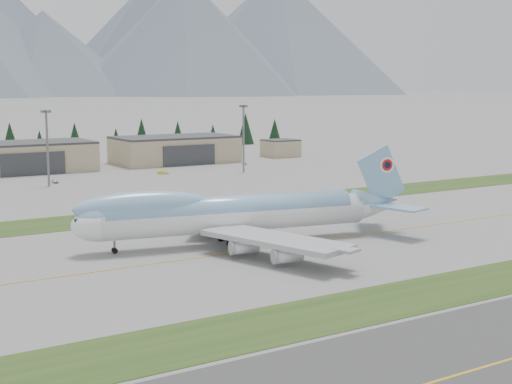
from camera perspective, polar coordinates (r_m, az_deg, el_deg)
ground at (r=139.92m, az=2.86°, el=-4.22°), size 7000.00×7000.00×0.00m
grass_strip_near at (r=111.62m, az=14.02°, el=-7.76°), size 400.00×14.00×0.08m
grass_strip_far at (r=178.17m, az=-5.32°, el=-1.50°), size 400.00×18.00×0.08m
taxiway_line_main at (r=139.92m, az=2.86°, el=-4.22°), size 400.00×0.40×0.02m
boeing_747_freighter at (r=139.45m, az=-1.89°, el=-1.69°), size 70.93×59.90×18.60m
hangar_center at (r=270.99m, az=-18.09°, el=2.68°), size 48.00×26.60×10.80m
hangar_right at (r=290.67m, az=-6.50°, el=3.41°), size 48.00×26.60×10.80m
control_shed at (r=313.51m, az=1.98°, el=3.53°), size 14.00×12.00×7.60m
floodlight_masts at (r=228.02m, az=-18.86°, el=4.31°), size 144.64×9.57×24.04m
service_vehicle_a at (r=236.69m, az=-15.77°, el=0.69°), size 1.69×3.75×1.25m
service_vehicle_b at (r=253.58m, az=-7.44°, el=1.44°), size 4.16×3.34×1.33m
service_vehicle_c at (r=283.08m, az=-0.93°, el=2.23°), size 3.64×4.62×1.25m
conifer_belt at (r=335.58m, az=-17.21°, el=4.04°), size 273.04×14.91×16.62m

